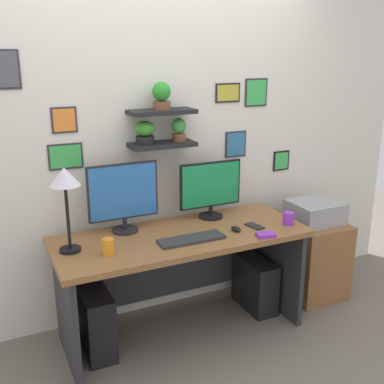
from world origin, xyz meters
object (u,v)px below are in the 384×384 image
(pen_cup, at_px, (108,247))
(computer_tower_left, at_px, (96,322))
(cell_phone, at_px, (255,226))
(drawer_cabinet, at_px, (311,258))
(scissors_tray, at_px, (266,235))
(monitor_left, at_px, (123,195))
(computer_mouse, at_px, (236,229))
(desk_lamp, at_px, (65,184))
(desk, at_px, (179,259))
(printer, at_px, (315,212))
(coffee_mug, at_px, (288,218))
(monitor_right, at_px, (210,188))
(keyboard, at_px, (191,239))
(computer_tower_right, at_px, (255,284))

(pen_cup, relative_size, computer_tower_left, 0.23)
(cell_phone, distance_m, drawer_cabinet, 0.83)
(scissors_tray, bearing_deg, monitor_left, 148.46)
(computer_mouse, distance_m, desk_lamp, 1.17)
(desk, bearing_deg, printer, 0.76)
(pen_cup, distance_m, printer, 1.73)
(desk_lamp, bearing_deg, desk, 1.50)
(desk, xyz_separation_m, printer, (1.19, 0.02, 0.16))
(coffee_mug, height_order, computer_tower_left, coffee_mug)
(desk, relative_size, monitor_right, 3.56)
(desk_lamp, relative_size, drawer_cabinet, 0.85)
(keyboard, bearing_deg, scissors_tray, -17.29)
(desk_lamp, bearing_deg, drawer_cabinet, 1.04)
(scissors_tray, xyz_separation_m, computer_tower_right, (0.16, 0.35, -0.56))
(drawer_cabinet, relative_size, computer_tower_left, 1.41)
(monitor_left, bearing_deg, monitor_right, -0.01)
(coffee_mug, distance_m, drawer_cabinet, 0.69)
(coffee_mug, height_order, computer_tower_right, coffee_mug)
(monitor_right, distance_m, scissors_tray, 0.56)
(desk_lamp, bearing_deg, monitor_right, 9.66)
(monitor_left, height_order, keyboard, monitor_left)
(pen_cup, relative_size, printer, 0.26)
(cell_phone, height_order, pen_cup, pen_cup)
(monitor_left, distance_m, computer_tower_left, 0.85)
(keyboard, relative_size, coffee_mug, 4.89)
(cell_phone, xyz_separation_m, pen_cup, (-1.05, -0.01, 0.05))
(keyboard, xyz_separation_m, drawer_cabinet, (1.18, 0.20, -0.45))
(desk, relative_size, printer, 4.50)
(keyboard, bearing_deg, desk_lamp, 167.09)
(desk_lamp, distance_m, computer_tower_left, 0.96)
(computer_mouse, bearing_deg, desk, 155.04)
(drawer_cabinet, bearing_deg, monitor_left, 174.52)
(keyboard, distance_m, cell_phone, 0.51)
(coffee_mug, distance_m, computer_tower_left, 1.49)
(desk, distance_m, computer_tower_right, 0.73)
(computer_mouse, distance_m, computer_tower_left, 1.12)
(keyboard, relative_size, desk_lamp, 0.83)
(coffee_mug, bearing_deg, monitor_right, 138.79)
(desk_lamp, relative_size, pen_cup, 5.27)
(desk_lamp, height_order, printer, desk_lamp)
(cell_phone, bearing_deg, computer_tower_right, 39.77)
(coffee_mug, xyz_separation_m, pen_cup, (-1.29, 0.05, 0.01))
(monitor_right, xyz_separation_m, computer_mouse, (0.03, -0.33, -0.21))
(scissors_tray, height_order, drawer_cabinet, scissors_tray)
(computer_mouse, xyz_separation_m, drawer_cabinet, (0.83, 0.18, -0.45))
(desk_lamp, distance_m, computer_tower_right, 1.69)
(scissors_tray, height_order, computer_tower_left, scissors_tray)
(keyboard, bearing_deg, printer, 9.85)
(computer_tower_left, height_order, computer_tower_right, computer_tower_left)
(monitor_left, bearing_deg, printer, -5.48)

